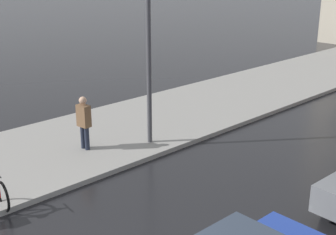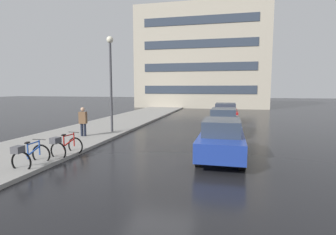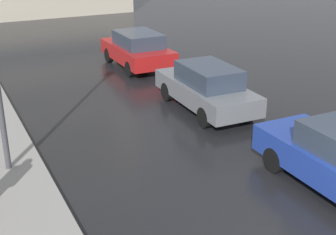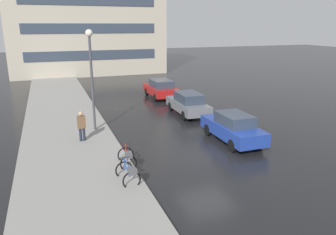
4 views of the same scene
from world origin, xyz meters
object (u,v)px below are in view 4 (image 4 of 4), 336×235
bicycle_nearest (129,173)px  car_red (161,88)px  car_grey (188,104)px  bicycle_second (127,157)px  car_blue (233,128)px  streetlamp (91,67)px  pedestrian (82,125)px

bicycle_nearest → car_red: size_ratio=0.33×
car_grey → car_red: car_grey is taller
bicycle_second → car_blue: car_blue is taller
car_blue → bicycle_second: bearing=-167.5°
car_red → streetlamp: 10.41m
pedestrian → streetlamp: 3.39m
bicycle_second → streetlamp: size_ratio=0.24×
pedestrian → streetlamp: bearing=62.6°
car_red → streetlamp: streetlamp is taller
bicycle_second → car_red: 14.38m
car_blue → streetlamp: size_ratio=0.75×
bicycle_second → pedestrian: bearing=110.9°
car_red → bicycle_second: bearing=-115.0°
streetlamp → bicycle_nearest: bearing=-87.9°
pedestrian → streetlamp: streetlamp is taller
bicycle_second → pedestrian: pedestrian is taller
pedestrian → streetlamp: (0.90, 1.73, 2.78)m
car_red → streetlamp: bearing=-131.9°
car_red → car_blue: bearing=-90.2°
bicycle_nearest → car_red: car_red is taller
car_red → streetlamp: (-6.66, -7.42, 2.96)m
bicycle_second → car_red: (6.08, 13.03, 0.29)m
car_blue → pedestrian: bearing=161.4°
car_grey → car_blue: bearing=-89.9°
bicycle_nearest → pedestrian: 5.57m
bicycle_second → pedestrian: (-1.48, 3.87, 0.48)m
car_grey → car_red: (0.06, 5.85, 0.01)m
car_grey → streetlamp: (-6.60, -1.57, 2.97)m
bicycle_nearest → car_blue: car_blue is taller
bicycle_second → car_blue: (6.03, 1.34, 0.29)m
bicycle_second → car_grey: car_grey is taller
bicycle_second → car_blue: bearing=12.5°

